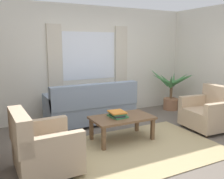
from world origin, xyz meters
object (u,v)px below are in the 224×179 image
(armchair_left, at_px, (42,148))
(armchair_right, at_px, (210,112))
(book_stack_on_table, at_px, (117,114))
(couch, at_px, (91,107))
(coffee_table, at_px, (122,120))
(potted_plant, at_px, (171,91))

(armchair_left, relative_size, armchair_right, 0.98)
(book_stack_on_table, bearing_deg, couch, 92.33)
(armchair_right, height_order, coffee_table, armchair_right)
(book_stack_on_table, bearing_deg, coffee_table, -16.22)
(armchair_left, bearing_deg, couch, -42.12)
(armchair_right, distance_m, coffee_table, 1.91)
(coffee_table, relative_size, book_stack_on_table, 3.11)
(armchair_left, xyz_separation_m, potted_plant, (3.73, 1.75, 0.14))
(couch, height_order, potted_plant, potted_plant)
(couch, height_order, armchair_right, couch)
(armchair_right, distance_m, book_stack_on_table, 2.00)
(armchair_right, bearing_deg, couch, -121.34)
(armchair_left, xyz_separation_m, book_stack_on_table, (1.44, 0.53, 0.14))
(potted_plant, bearing_deg, couch, -176.95)
(book_stack_on_table, height_order, potted_plant, potted_plant)
(armchair_right, relative_size, coffee_table, 0.81)
(couch, distance_m, book_stack_on_table, 1.11)
(armchair_right, distance_m, potted_plant, 1.58)
(couch, height_order, book_stack_on_table, couch)
(couch, relative_size, armchair_right, 2.13)
(couch, height_order, coffee_table, couch)
(potted_plant, bearing_deg, coffee_table, -150.55)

